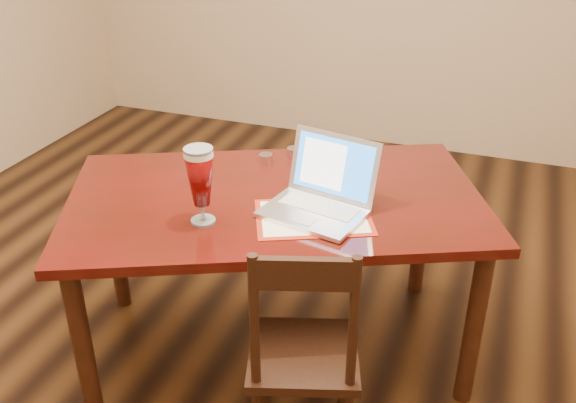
% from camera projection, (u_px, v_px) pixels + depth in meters
% --- Properties ---
extents(ground, '(5.00, 5.00, 0.00)m').
position_uv_depth(ground, '(234.00, 343.00, 2.88)').
color(ground, black).
rests_on(ground, ground).
extents(dining_table, '(1.84, 1.50, 1.05)m').
position_uv_depth(dining_table, '(275.00, 215.00, 2.54)').
color(dining_table, '#490B09').
rests_on(dining_table, ground).
extents(dining_chair, '(0.47, 0.46, 0.90)m').
position_uv_depth(dining_chair, '(303.00, 354.00, 2.20)').
color(dining_chair, black).
rests_on(dining_chair, ground).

